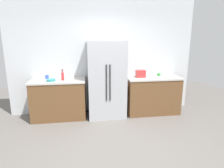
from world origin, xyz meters
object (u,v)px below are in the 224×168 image
object	(u,v)px
refrigerator	(106,80)
bottle_a	(63,76)
toaster	(141,74)
cup_a	(47,77)
cup_b	(159,74)
bowl_a	(51,80)

from	to	relation	value
refrigerator	bottle_a	xyz separation A→B (m)	(-1.02, -0.03, 0.12)
toaster	cup_a	world-z (taller)	toaster
cup_a	cup_b	size ratio (longest dim) A/B	0.96
cup_b	toaster	bearing A→B (deg)	-169.82
cup_a	bowl_a	size ratio (longest dim) A/B	0.43
bottle_a	cup_a	distance (m)	0.47
bottle_a	bowl_a	xyz separation A→B (m)	(-0.26, -0.05, -0.08)
bowl_a	bottle_a	bearing A→B (deg)	10.51
cup_a	bowl_a	xyz separation A→B (m)	(0.14, -0.29, -0.02)
refrigerator	bowl_a	distance (m)	1.28
bottle_a	cup_b	size ratio (longest dim) A/B	2.87
refrigerator	cup_b	size ratio (longest dim) A/B	20.55
toaster	bottle_a	size ratio (longest dim) A/B	0.88
bottle_a	toaster	bearing A→B (deg)	2.24
bottle_a	bowl_a	bearing A→B (deg)	-169.49
refrigerator	bowl_a	size ratio (longest dim) A/B	9.23
bottle_a	cup_a	xyz separation A→B (m)	(-0.39, 0.24, -0.06)
toaster	refrigerator	bearing A→B (deg)	-177.32
refrigerator	bowl_a	xyz separation A→B (m)	(-1.27, -0.08, 0.05)
refrigerator	toaster	bearing A→B (deg)	2.68
toaster	bottle_a	distance (m)	1.87
toaster	cup_a	distance (m)	2.27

